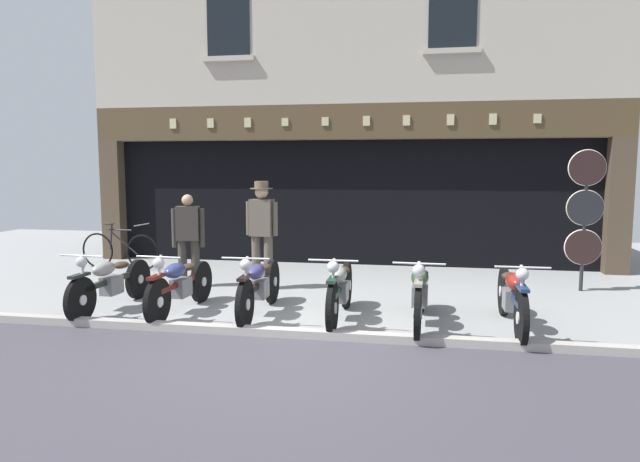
% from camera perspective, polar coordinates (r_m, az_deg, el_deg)
% --- Properties ---
extents(ground, '(22.88, 22.00, 0.18)m').
position_cam_1_polar(ground, '(6.07, -5.33, -13.77)').
color(ground, gray).
extents(shop_facade, '(11.18, 4.42, 6.76)m').
position_cam_1_polar(shop_facade, '(13.54, 3.68, 5.38)').
color(shop_facade, black).
rests_on(shop_facade, ground).
extents(motorcycle_far_left, '(0.62, 2.04, 0.90)m').
position_cam_1_polar(motorcycle_far_left, '(8.71, -20.26, -4.78)').
color(motorcycle_far_left, black).
rests_on(motorcycle_far_left, ground).
extents(motorcycle_left, '(0.62, 1.96, 0.91)m').
position_cam_1_polar(motorcycle_left, '(8.24, -13.83, -5.17)').
color(motorcycle_left, black).
rests_on(motorcycle_left, ground).
extents(motorcycle_center_left, '(0.62, 2.10, 0.92)m').
position_cam_1_polar(motorcycle_center_left, '(7.93, -6.10, -5.41)').
color(motorcycle_center_left, black).
rests_on(motorcycle_center_left, ground).
extents(motorcycle_center, '(0.62, 2.03, 0.93)m').
position_cam_1_polar(motorcycle_center, '(7.66, 2.00, -5.78)').
color(motorcycle_center, black).
rests_on(motorcycle_center, ground).
extents(motorcycle_center_right, '(0.62, 2.08, 0.94)m').
position_cam_1_polar(motorcycle_center_right, '(7.51, 9.98, -6.07)').
color(motorcycle_center_right, black).
rests_on(motorcycle_center_right, ground).
extents(motorcycle_right, '(0.62, 2.09, 0.93)m').
position_cam_1_polar(motorcycle_right, '(7.62, 18.70, -6.19)').
color(motorcycle_right, black).
rests_on(motorcycle_right, ground).
extents(salesman_left, '(0.55, 0.29, 1.58)m').
position_cam_1_polar(salesman_left, '(9.92, -13.05, -0.53)').
color(salesman_left, '#38332D').
rests_on(salesman_left, ground).
extents(shopkeeper_center, '(0.56, 0.37, 1.81)m').
position_cam_1_polar(shopkeeper_center, '(9.54, -5.84, 0.25)').
color(shopkeeper_center, brown).
rests_on(shopkeeper_center, ground).
extents(tyre_sign_pole, '(0.59, 0.06, 2.33)m').
position_cam_1_polar(tyre_sign_pole, '(10.25, 25.01, 1.98)').
color(tyre_sign_pole, '#232328').
rests_on(tyre_sign_pole, ground).
extents(advert_board_near, '(0.79, 0.03, 1.07)m').
position_cam_1_polar(advert_board_near, '(12.42, -7.02, 4.87)').
color(advert_board_near, beige).
extents(advert_board_far, '(0.79, 0.03, 0.92)m').
position_cam_1_polar(advert_board_far, '(12.81, -11.96, 4.72)').
color(advert_board_far, silver).
extents(leaning_bicycle, '(1.76, 0.50, 0.95)m').
position_cam_1_polar(leaning_bicycle, '(12.18, -19.44, -1.77)').
color(leaning_bicycle, black).
rests_on(leaning_bicycle, ground).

